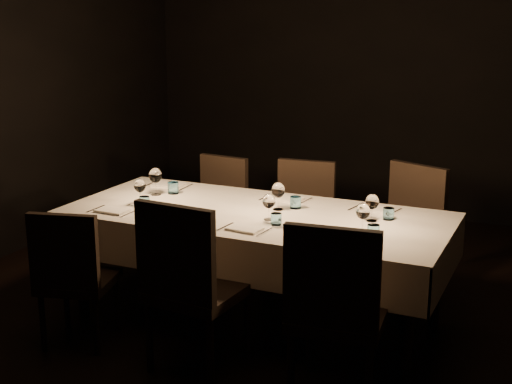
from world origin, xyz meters
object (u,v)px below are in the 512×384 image
at_px(chair_near_left, 72,272).
at_px(chair_far_left, 217,207).
at_px(chair_near_center, 189,280).
at_px(chair_far_right, 407,227).
at_px(chair_far_center, 302,217).
at_px(chair_near_right, 336,306).
at_px(dining_table, 256,223).

relative_size(chair_near_left, chair_far_left, 0.99).
xyz_separation_m(chair_near_center, chair_far_left, (-0.68, 1.64, -0.06)).
bearing_deg(chair_far_left, chair_far_right, 5.17).
bearing_deg(chair_far_center, chair_near_right, -69.11).
relative_size(chair_near_right, chair_far_left, 1.13).
bearing_deg(dining_table, chair_near_right, -43.93).
height_order(dining_table, chair_near_left, chair_near_left).
bearing_deg(dining_table, chair_far_left, 131.08).
xyz_separation_m(chair_near_center, chair_far_center, (0.06, 1.62, -0.05)).
bearing_deg(chair_near_right, chair_near_center, -4.57).
distance_m(chair_near_left, chair_near_right, 1.68).
bearing_deg(chair_near_left, chair_near_center, 166.40).
xyz_separation_m(chair_near_left, chair_near_center, (0.81, 0.02, 0.07)).
xyz_separation_m(chair_near_left, chair_far_center, (0.88, 1.64, 0.02)).
bearing_deg(chair_far_right, dining_table, -113.64).
xyz_separation_m(chair_near_center, chair_near_right, (0.86, 0.02, -0.01)).
distance_m(dining_table, chair_far_right, 1.17).
height_order(chair_near_center, chair_far_right, chair_near_center).
relative_size(dining_table, chair_far_left, 2.79).
bearing_deg(chair_near_center, chair_far_left, -63.29).
bearing_deg(chair_near_center, chair_near_right, -174.31).
xyz_separation_m(dining_table, chair_near_right, (0.82, -0.79, -0.13)).
height_order(chair_near_right, chair_far_left, chair_near_right).
xyz_separation_m(dining_table, chair_far_center, (0.02, 0.82, -0.17)).
bearing_deg(chair_far_center, dining_table, -96.74).
distance_m(chair_near_right, chair_far_left, 2.23).
bearing_deg(chair_near_center, chair_near_left, 5.76).
height_order(chair_far_left, chair_far_center, chair_far_center).
height_order(chair_far_center, chair_far_right, chair_far_right).
bearing_deg(chair_far_right, chair_near_right, -68.62).
bearing_deg(chair_far_left, chair_near_left, -88.83).
height_order(dining_table, chair_far_right, chair_far_right).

